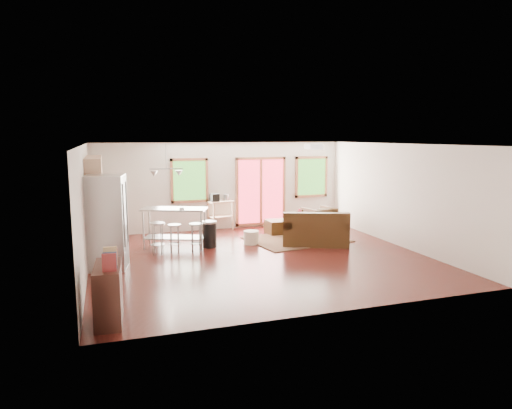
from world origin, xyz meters
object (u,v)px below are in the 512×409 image
object	(u,v)px
loveseat	(315,231)
kitchen_cart	(220,205)
armchair	(319,218)
rug	(296,239)
coffee_table	(304,222)
refrigerator	(106,222)
ottoman	(277,227)
island	(174,221)

from	to	relation	value
loveseat	kitchen_cart	size ratio (longest dim) A/B	1.71
armchair	kitchen_cart	xyz separation A→B (m)	(-2.70, 1.13, 0.35)
rug	coffee_table	xyz separation A→B (m)	(0.43, 0.50, 0.35)
loveseat	coffee_table	xyz separation A→B (m)	(0.19, 1.14, 0.01)
loveseat	refrigerator	size ratio (longest dim) A/B	0.95
ottoman	island	xyz separation A→B (m)	(-3.03, -0.72, 0.49)
armchair	island	xyz separation A→B (m)	(-4.30, -0.63, 0.29)
kitchen_cart	island	bearing A→B (deg)	-132.21
ottoman	refrigerator	bearing A→B (deg)	-156.00
rug	ottoman	world-z (taller)	ottoman
rug	armchair	xyz separation A→B (m)	(1.04, 0.78, 0.40)
ottoman	kitchen_cart	size ratio (longest dim) A/B	0.54
armchair	island	distance (m)	4.35
rug	kitchen_cart	distance (m)	2.64
coffee_table	rug	bearing A→B (deg)	-130.67
refrigerator	island	bearing A→B (deg)	49.83
rug	refrigerator	bearing A→B (deg)	-166.23
coffee_table	island	size ratio (longest dim) A/B	0.65
refrigerator	ottoman	bearing A→B (deg)	33.94
armchair	kitchen_cart	world-z (taller)	kitchen_cart
loveseat	ottoman	xyz separation A→B (m)	(-0.47, 1.51, -0.15)
refrigerator	kitchen_cart	distance (m)	4.47
coffee_table	loveseat	bearing A→B (deg)	-99.33
armchair	island	bearing A→B (deg)	-3.90
loveseat	island	distance (m)	3.61
loveseat	coffee_table	bearing A→B (deg)	102.36
coffee_table	kitchen_cart	distance (m)	2.55
loveseat	armchair	world-z (taller)	loveseat
refrigerator	kitchen_cart	xyz separation A→B (m)	(3.20, 3.10, -0.24)
armchair	refrigerator	bearing A→B (deg)	6.23
coffee_table	armchair	world-z (taller)	armchair
armchair	island	size ratio (longest dim) A/B	0.48
loveseat	island	world-z (taller)	island
coffee_table	island	distance (m)	3.72
loveseat	refrigerator	world-z (taller)	refrigerator
rug	island	size ratio (longest dim) A/B	1.45
refrigerator	island	size ratio (longest dim) A/B	1.16
rug	armchair	distance (m)	1.36
coffee_table	refrigerator	distance (m)	5.60
ottoman	island	bearing A→B (deg)	-166.62
armchair	ottoman	distance (m)	1.29
coffee_table	refrigerator	size ratio (longest dim) A/B	0.56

